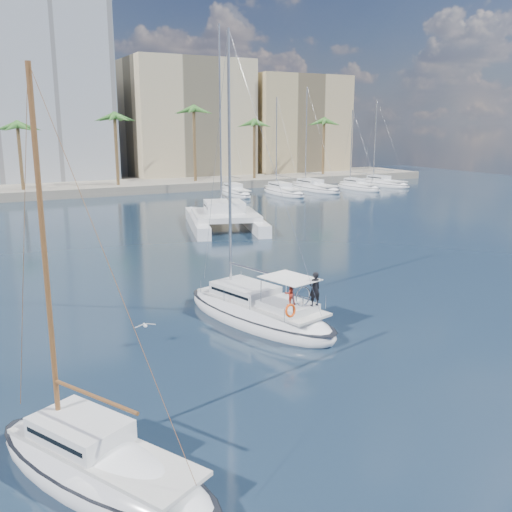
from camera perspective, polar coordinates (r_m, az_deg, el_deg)
ground at (r=29.04m, az=2.74°, el=-6.49°), size 160.00×160.00×0.00m
quay at (r=86.15m, az=-18.42°, el=6.40°), size 120.00×14.00×1.20m
building_beige at (r=100.19m, az=-6.94°, el=13.22°), size 20.00×14.00×20.00m
building_tan_right at (r=107.27m, az=3.74°, el=12.75°), size 18.00×12.00×18.00m
palm_centre at (r=81.72m, az=-18.44°, el=12.89°), size 3.60×3.60×12.30m
palm_right at (r=93.72m, az=3.07°, el=13.48°), size 3.60×3.60×12.30m
main_sloop at (r=28.79m, az=0.20°, el=-5.63°), size 5.64×10.51×14.90m
small_sloop at (r=17.44m, az=-15.36°, el=-19.72°), size 6.17×8.61×11.98m
catamaran at (r=54.50m, az=-3.16°, el=4.08°), size 9.83×14.17×18.66m
seagull at (r=25.98m, az=-11.03°, el=-6.83°), size 0.96×0.41×0.18m
moored_yacht_a at (r=78.88m, az=-2.07°, el=6.06°), size 3.37×9.52×11.90m
moored_yacht_b at (r=80.17m, az=2.76°, el=6.17°), size 3.32×10.83×13.72m
moored_yacht_c at (r=85.28m, az=5.87°, el=6.54°), size 3.98×12.33×15.54m
moored_yacht_d at (r=87.45m, az=10.17°, el=6.56°), size 3.52×9.55×11.90m
moored_yacht_e at (r=93.07m, az=12.60°, el=6.84°), size 4.61×11.11×13.72m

